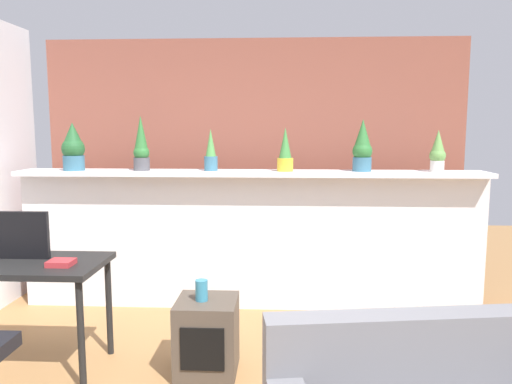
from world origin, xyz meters
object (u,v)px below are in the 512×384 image
Objects in this scene: potted_plant_0 at (73,148)px; book_on_desk at (61,263)px; potted_plant_3 at (285,152)px; tv_monitor at (17,235)px; side_cube_shelf at (207,336)px; potted_plant_5 at (438,152)px; potted_plant_4 at (362,148)px; desk at (21,274)px; vase_on_shelf at (202,290)px; potted_plant_2 at (211,152)px; potted_plant_1 at (141,146)px.

potted_plant_0 reaches higher than book_on_desk.
tv_monitor is (-1.82, -1.12, -0.51)m from potted_plant_3.
potted_plant_5 is at bearing 33.43° from side_cube_shelf.
side_cube_shelf is at bearing -113.75° from potted_plant_3.
side_cube_shelf is at bearing -146.57° from potted_plant_5.
potted_plant_4 is 1.05× the size of tv_monitor.
tv_monitor reaches higher than desk.
potted_plant_4 reaches higher than vase_on_shelf.
potted_plant_2 reaches higher than side_cube_shelf.
book_on_desk is (0.37, -0.16, -0.14)m from tv_monitor.
potted_plant_3 reaches higher than potted_plant_5.
potted_plant_1 is 1.48m from book_on_desk.
potted_plant_5 reaches higher than book_on_desk.
potted_plant_3 is at bearing -177.19° from potted_plant_4.
desk is at bearing -145.81° from potted_plant_3.
potted_plant_3 is 1.75m from side_cube_shelf.
vase_on_shelf is (-0.55, -1.19, -0.86)m from potted_plant_3.
potted_plant_4 reaches higher than potted_plant_3.
potted_plant_3 is (1.88, 0.02, -0.03)m from potted_plant_0.
potted_plant_0 reaches higher than side_cube_shelf.
potted_plant_1 reaches higher than potted_plant_0.
vase_on_shelf is 0.92m from book_on_desk.
potted_plant_0 is at bearing -179.39° from potted_plant_3.
potted_plant_4 reaches higher than potted_plant_5.
potted_plant_4 is at bearing 24.87° from tv_monitor.
tv_monitor is (0.06, -1.10, -0.55)m from potted_plant_0.
potted_plant_5 reaches higher than side_cube_shelf.
potted_plant_4 is 2.09m from side_cube_shelf.
potted_plant_5 is 0.33× the size of desk.
potted_plant_3 is 2.44× the size of book_on_desk.
potted_plant_2 is at bearing -179.58° from potted_plant_4.
potted_plant_1 is (0.60, 0.03, 0.01)m from potted_plant_0.
potted_plant_3 is 1.31m from potted_plant_5.
potted_plant_3 is 0.35× the size of desk.
book_on_desk is at bearing -97.85° from potted_plant_1.
potted_plant_2 is 2.66× the size of vase_on_shelf.
potted_plant_2 is 1.82m from desk.
tv_monitor is 0.86× the size of side_cube_shelf.
potted_plant_0 is 3.19m from potted_plant_5.
potted_plant_1 reaches higher than side_cube_shelf.
potted_plant_1 is 0.62m from potted_plant_2.
tv_monitor reaches higher than book_on_desk.
potted_plant_1 is 1.54m from desk.
potted_plant_2 is 0.74× the size of side_cube_shelf.
potted_plant_2 is at bearing -179.93° from potted_plant_5.
potted_plant_0 is 1.50m from book_on_desk.
potted_plant_1 is at bearing -178.77° from potted_plant_2.
vase_on_shelf is (1.21, 0.01, -0.10)m from desk.
potted_plant_5 is at bearing 1.11° from potted_plant_3.
vase_on_shelf is at bearing -135.02° from potted_plant_4.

